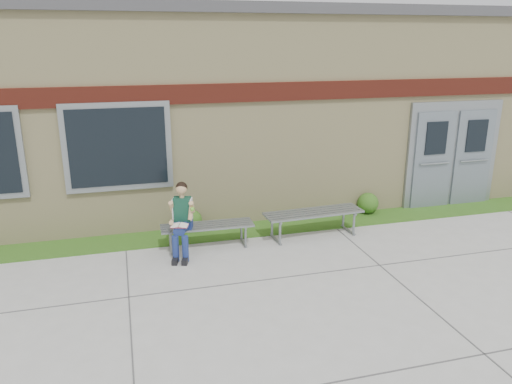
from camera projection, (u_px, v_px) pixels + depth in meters
name	position (u px, v px, depth m)	size (l,w,h in m)	color
ground	(336.00, 287.00, 7.45)	(80.00, 80.00, 0.00)	#9E9E99
grass_strip	(282.00, 226.00, 9.85)	(16.00, 0.80, 0.02)	#2F5316
school_building	(241.00, 100.00, 12.36)	(16.20, 6.22, 4.20)	beige
bench_left	(207.00, 230.00, 8.80)	(1.64, 0.50, 0.42)	gray
bench_right	(313.00, 217.00, 9.29)	(1.88, 0.61, 0.48)	gray
girl	(182.00, 218.00, 8.42)	(0.50, 0.80, 1.25)	navy
shrub_mid	(192.00, 220.00, 9.58)	(0.40, 0.40, 0.40)	#2F5316
shrub_east	(368.00, 203.00, 10.51)	(0.44, 0.44, 0.44)	#2F5316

